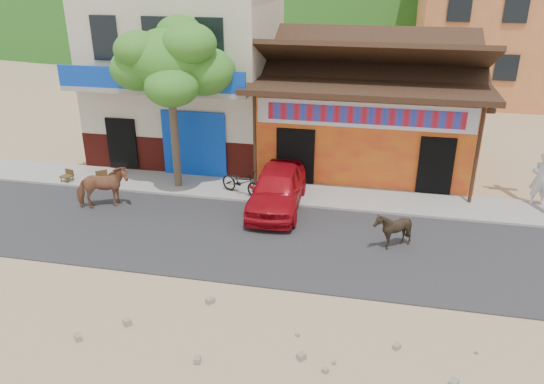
# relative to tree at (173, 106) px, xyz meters

# --- Properties ---
(ground) EXTENTS (120.00, 120.00, 0.00)m
(ground) POSITION_rel_tree_xyz_m (4.60, -5.80, -3.12)
(ground) COLOR #9E825B
(ground) RESTS_ON ground
(road) EXTENTS (60.00, 5.00, 0.04)m
(road) POSITION_rel_tree_xyz_m (4.60, -3.30, -3.10)
(road) COLOR #28282B
(road) RESTS_ON ground
(sidewalk) EXTENTS (60.00, 2.00, 0.12)m
(sidewalk) POSITION_rel_tree_xyz_m (4.60, 0.20, -3.06)
(sidewalk) COLOR gray
(sidewalk) RESTS_ON ground
(dance_club) EXTENTS (8.00, 6.00, 3.60)m
(dance_club) POSITION_rel_tree_xyz_m (6.60, 4.20, -1.32)
(dance_club) COLOR orange
(dance_club) RESTS_ON ground
(cafe_building) EXTENTS (7.00, 6.00, 7.00)m
(cafe_building) POSITION_rel_tree_xyz_m (-0.90, 4.20, 0.38)
(cafe_building) COLOR beige
(cafe_building) RESTS_ON ground
(tree) EXTENTS (3.00, 3.00, 6.00)m
(tree) POSITION_rel_tree_xyz_m (0.00, 0.00, 0.00)
(tree) COLOR #2D721E
(tree) RESTS_ON sidewalk
(cow_tan) EXTENTS (1.89, 1.52, 1.46)m
(cow_tan) POSITION_rel_tree_xyz_m (-1.82, -2.18, -2.35)
(cow_tan) COLOR #94593B
(cow_tan) RESTS_ON road
(cow_dark) EXTENTS (1.16, 1.06, 1.15)m
(cow_dark) POSITION_rel_tree_xyz_m (7.76, -3.01, -2.50)
(cow_dark) COLOR black
(cow_dark) RESTS_ON road
(red_car) EXTENTS (1.82, 4.23, 1.42)m
(red_car) POSITION_rel_tree_xyz_m (3.94, -1.00, -2.37)
(red_car) COLOR #AD0C17
(red_car) RESTS_ON road
(scooter) EXTENTS (1.84, 1.26, 0.92)m
(scooter) POSITION_rel_tree_xyz_m (2.52, -0.32, -2.54)
(scooter) COLOR black
(scooter) RESTS_ON sidewalk
(pedestrian) EXTENTS (0.74, 0.54, 1.88)m
(pedestrian) POSITION_rel_tree_xyz_m (12.60, 0.90, -2.06)
(pedestrian) COLOR silver
(pedestrian) RESTS_ON sidewalk
(cafe_chair_left) EXTENTS (0.46, 0.46, 0.81)m
(cafe_chair_left) POSITION_rel_tree_xyz_m (-4.26, -0.50, -2.60)
(cafe_chair_left) COLOR #453117
(cafe_chair_left) RESTS_ON sidewalk
(cafe_chair_right) EXTENTS (0.61, 0.61, 0.93)m
(cafe_chair_right) POSITION_rel_tree_xyz_m (-2.77, -0.50, -2.54)
(cafe_chair_right) COLOR #483318
(cafe_chair_right) RESTS_ON sidewalk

